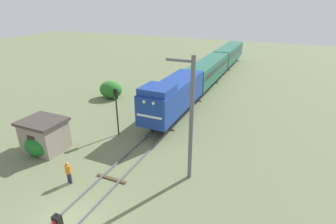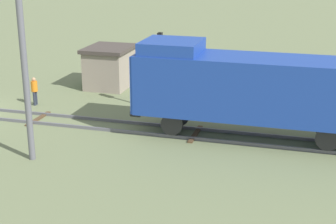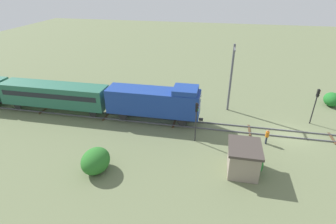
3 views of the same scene
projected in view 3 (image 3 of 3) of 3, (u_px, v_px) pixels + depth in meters
name	position (u px, v px, depth m)	size (l,w,h in m)	color
ground_plane	(290.00, 135.00, 29.76)	(159.83, 159.83, 0.00)	#66704C
railway_track	(290.00, 134.00, 29.72)	(2.40, 106.55, 0.16)	#595960
locomotive	(155.00, 101.00, 31.25)	(2.90, 11.60, 4.60)	navy
passenger_car_leading	(54.00, 94.00, 33.70)	(2.84, 14.00, 3.66)	#26604C
traffic_signal_near	(316.00, 100.00, 30.60)	(0.32, 0.34, 4.47)	#262628
traffic_signal_mid	(196.00, 116.00, 27.19)	(0.32, 0.34, 4.53)	#262628
worker_near_track	(267.00, 136.00, 27.72)	(0.38, 0.38, 1.70)	#262B38
catenary_mast	(231.00, 77.00, 33.14)	(1.94, 0.28, 8.82)	#595960
relay_hut	(243.00, 158.00, 23.58)	(3.50, 2.90, 2.74)	gray
bush_near	(96.00, 161.00, 23.74)	(3.06, 2.50, 2.22)	#286B26
bush_mid	(332.00, 99.00, 36.04)	(2.55, 2.09, 1.85)	#1F6A26
bush_far	(252.00, 163.00, 23.80)	(2.36, 1.93, 1.72)	#1F6C26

